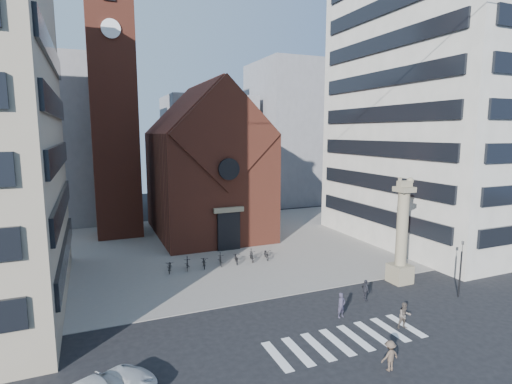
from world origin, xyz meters
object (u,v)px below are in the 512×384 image
traffic_light (461,267)px  pedestrian_1 (405,316)px  pedestrian_0 (341,305)px  pedestrian_2 (365,290)px  lion_column (402,241)px  scooter_0 (170,266)px

traffic_light → pedestrian_1: traffic_light is taller
pedestrian_0 → pedestrian_2: (3.15, 1.55, -0.06)m
lion_column → scooter_0: size_ratio=4.59×
traffic_light → pedestrian_0: size_ratio=2.55×
traffic_light → scooter_0: size_ratio=2.27×
pedestrian_1 → pedestrian_2: bearing=99.1°
traffic_light → pedestrian_1: size_ratio=2.54×
pedestrian_1 → scooter_0: bearing=140.7°
traffic_light → pedestrian_1: (-7.28, -2.22, -1.44)m
traffic_light → pedestrian_0: traffic_light is taller
pedestrian_2 → scooter_0: size_ratio=0.83×
pedestrian_0 → scooter_0: 15.76m
pedestrian_0 → pedestrian_1: (2.75, -2.81, 0.00)m
pedestrian_1 → scooter_0: 19.64m
lion_column → pedestrian_1: bearing=-130.4°
lion_column → scooter_0: bearing=150.4°
scooter_0 → pedestrian_0: bearing=-42.7°
pedestrian_1 → pedestrian_2: pedestrian_1 is taller
pedestrian_0 → scooter_0: bearing=112.9°
pedestrian_0 → pedestrian_1: size_ratio=0.99×
lion_column → pedestrian_0: 9.12m
traffic_light → scooter_0: (-18.91, 13.61, -1.74)m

